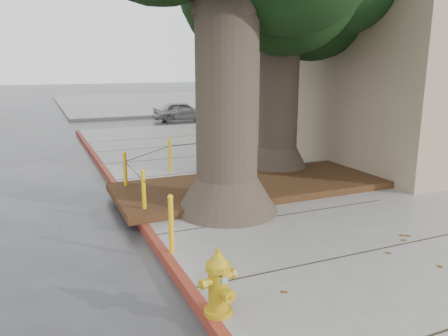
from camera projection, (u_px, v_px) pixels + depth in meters
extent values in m
plane|color=#28282B|center=(318.00, 271.00, 6.53)|extent=(140.00, 140.00, 0.00)
cube|color=slate|center=(163.00, 102.00, 35.62)|extent=(16.00, 20.00, 0.15)
cube|color=maroon|center=(146.00, 230.00, 7.97)|extent=(0.14, 26.00, 0.16)
cube|color=black|center=(253.00, 185.00, 10.30)|extent=(6.40, 2.60, 0.16)
cube|color=gray|center=(410.00, 12.00, 16.83)|extent=(12.00, 13.00, 10.00)
cube|color=silver|center=(296.00, 46.00, 34.89)|extent=(10.00, 10.00, 9.00)
cube|color=slate|center=(316.00, 33.00, 42.22)|extent=(12.00, 14.00, 12.00)
cone|color=#4C3F33|center=(227.00, 194.00, 8.71)|extent=(2.04, 2.04, 0.70)
cylinder|color=#4C3F33|center=(227.00, 91.00, 8.24)|extent=(1.20, 1.20, 4.22)
cone|color=#4C3F33|center=(277.00, 159.00, 11.94)|extent=(1.77, 1.77, 0.70)
cylinder|color=#4C3F33|center=(279.00, 92.00, 11.52)|extent=(1.04, 1.04, 3.84)
cylinder|color=#EEB20D|center=(171.00, 225.00, 6.72)|extent=(0.08, 0.08, 0.90)
sphere|color=#EEB20D|center=(170.00, 197.00, 6.62)|extent=(0.09, 0.09, 0.09)
cylinder|color=#EEB20D|center=(144.00, 194.00, 8.33)|extent=(0.08, 0.08, 0.90)
sphere|color=#EEB20D|center=(143.00, 171.00, 8.23)|extent=(0.09, 0.09, 0.09)
cylinder|color=#EEB20D|center=(126.00, 173.00, 9.94)|extent=(0.08, 0.08, 0.90)
sphere|color=#EEB20D|center=(124.00, 154.00, 9.84)|extent=(0.09, 0.09, 0.09)
cylinder|color=#EEB20D|center=(170.00, 156.00, 11.86)|extent=(0.08, 0.08, 0.90)
sphere|color=#EEB20D|center=(170.00, 139.00, 11.75)|extent=(0.09, 0.09, 0.09)
cylinder|color=#EEB20D|center=(240.00, 148.00, 12.89)|extent=(0.08, 0.08, 0.90)
sphere|color=#EEB20D|center=(240.00, 133.00, 12.78)|extent=(0.09, 0.09, 0.09)
cylinder|color=black|center=(155.00, 193.00, 7.47)|extent=(0.02, 1.80, 0.02)
cylinder|color=black|center=(133.00, 170.00, 9.07)|extent=(0.02, 1.80, 0.02)
cylinder|color=black|center=(149.00, 153.00, 10.84)|extent=(1.51, 1.51, 0.02)
cylinder|color=black|center=(206.00, 143.00, 12.31)|extent=(2.20, 0.22, 0.02)
cylinder|color=#C39814|center=(218.00, 311.00, 5.14)|extent=(0.42, 0.42, 0.06)
cylinder|color=#C39814|center=(218.00, 289.00, 5.07)|extent=(0.29, 0.29, 0.53)
cylinder|color=#C39814|center=(218.00, 267.00, 5.01)|extent=(0.38, 0.38, 0.07)
cone|color=#C39814|center=(218.00, 259.00, 4.99)|extent=(0.35, 0.35, 0.15)
cylinder|color=#C39814|center=(218.00, 251.00, 4.96)|extent=(0.07, 0.07, 0.05)
cylinder|color=#C39814|center=(208.00, 282.00, 4.96)|extent=(0.17, 0.13, 0.10)
cylinder|color=#C39814|center=(227.00, 275.00, 5.13)|extent=(0.17, 0.13, 0.10)
cylinder|color=#C39814|center=(225.00, 293.00, 4.98)|extent=(0.17, 0.18, 0.14)
cube|color=#5999D8|center=(224.00, 281.00, 4.95)|extent=(0.07, 0.02, 0.07)
imported|color=#A4A4A9|center=(182.00, 111.00, 23.88)|extent=(3.22, 1.47, 1.07)
imported|color=maroon|center=(270.00, 106.00, 25.55)|extent=(4.13, 1.69, 1.33)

